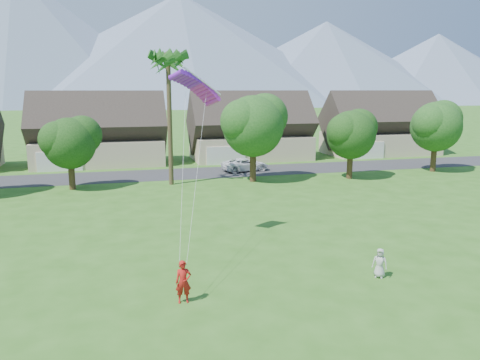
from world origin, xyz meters
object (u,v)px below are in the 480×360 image
object	(u,v)px
parked_car	(245,164)
parafoil_kite	(196,85)
watcher	(380,263)
kite_flyer	(183,282)

from	to	relation	value
parked_car	parafoil_kite	distance (m)	26.09
parafoil_kite	watcher	bearing A→B (deg)	-72.37
watcher	parked_car	bearing A→B (deg)	127.30
parked_car	watcher	bearing A→B (deg)	165.63
watcher	kite_flyer	bearing A→B (deg)	-137.70
kite_flyer	parked_car	world-z (taller)	kite_flyer
watcher	parked_car	distance (m)	30.80
kite_flyer	parafoil_kite	bearing A→B (deg)	78.79
watcher	parafoil_kite	bearing A→B (deg)	174.12
watcher	parked_car	world-z (taller)	parked_car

